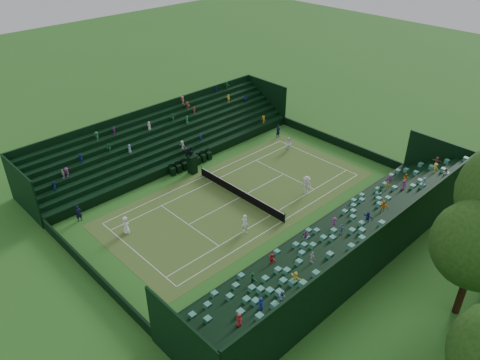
{
  "coord_description": "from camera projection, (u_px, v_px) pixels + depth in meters",
  "views": [
    {
      "loc": [
        27.46,
        -26.3,
        25.28
      ],
      "look_at": [
        0.0,
        0.0,
        2.0
      ],
      "focal_mm": 35.0,
      "sensor_mm": 36.0,
      "label": 1
    }
  ],
  "objects": [
    {
      "name": "perimeter_wall_east",
      "position": [
        308.0,
        232.0,
        40.14
      ],
      "size": [
        0.2,
        31.77,
        1.0
      ],
      "primitive_type": "cube",
      "color": "black",
      "rests_on": "ground"
    },
    {
      "name": "tennis_net",
      "position": [
        240.0,
        193.0,
        45.35
      ],
      "size": [
        11.67,
        0.1,
        1.06
      ],
      "color": "black",
      "rests_on": "ground"
    },
    {
      "name": "perimeter_wall_north",
      "position": [
        338.0,
        142.0,
        54.74
      ],
      "size": [
        17.17,
        0.2,
        1.0
      ],
      "primitive_type": "cube",
      "color": "black",
      "rests_on": "ground"
    },
    {
      "name": "south_grandstand",
      "position": [
        162.0,
        141.0,
        52.62
      ],
      "size": [
        6.6,
        32.0,
        4.9
      ],
      "color": "black",
      "rests_on": "ground"
    },
    {
      "name": "line_judge_north",
      "position": [
        278.0,
        131.0,
        56.52
      ],
      "size": [
        0.45,
        0.63,
        1.62
      ],
      "primitive_type": "imported",
      "rotation": [
        0.0,
        0.0,
        1.47
      ],
      "color": "black",
      "rests_on": "ground"
    },
    {
      "name": "north_grandstand",
      "position": [
        350.0,
        245.0,
        37.02
      ],
      "size": [
        6.6,
        32.0,
        4.9
      ],
      "color": "black",
      "rests_on": "ground"
    },
    {
      "name": "perimeter_wall_south",
      "position": [
        91.0,
        271.0,
        35.99
      ],
      "size": [
        17.17,
        0.2,
        1.0
      ],
      "primitive_type": "cube",
      "color": "black",
      "rests_on": "ground"
    },
    {
      "name": "umpire_chair",
      "position": [
        192.0,
        162.0,
        48.99
      ],
      "size": [
        0.99,
        0.99,
        3.12
      ],
      "color": "black",
      "rests_on": "ground"
    },
    {
      "name": "player_far_east",
      "position": [
        306.0,
        185.0,
        45.75
      ],
      "size": [
        1.4,
        1.03,
        1.94
      ],
      "primitive_type": "imported",
      "rotation": [
        0.0,
        0.0,
        0.26
      ],
      "color": "silver",
      "rests_on": "ground"
    },
    {
      "name": "court_surface",
      "position": [
        240.0,
        197.0,
        45.62
      ],
      "size": [
        12.97,
        26.77,
        0.01
      ],
      "primitive_type": "cube",
      "color": "#2F7326",
      "rests_on": "ground"
    },
    {
      "name": "player_near_west",
      "position": [
        126.0,
        225.0,
        40.39
      ],
      "size": [
        0.97,
        0.8,
        1.7
      ],
      "primitive_type": "imported",
      "rotation": [
        0.0,
        0.0,
        2.79
      ],
      "color": "white",
      "rests_on": "ground"
    },
    {
      "name": "line_judge_south",
      "position": [
        79.0,
        213.0,
        41.98
      ],
      "size": [
        0.45,
        0.62,
        1.58
      ],
      "primitive_type": "imported",
      "rotation": [
        0.0,
        0.0,
        1.43
      ],
      "color": "black",
      "rests_on": "ground"
    },
    {
      "name": "player_far_west",
      "position": [
        289.0,
        144.0,
        53.58
      ],
      "size": [
        0.89,
        0.76,
        1.62
      ],
      "primitive_type": "imported",
      "rotation": [
        0.0,
        0.0,
        -0.19
      ],
      "color": "white",
      "rests_on": "ground"
    },
    {
      "name": "courtside_chairs",
      "position": [
        191.0,
        163.0,
        50.52
      ],
      "size": [
        0.58,
        5.54,
        1.25
      ],
      "color": "black",
      "rests_on": "ground"
    },
    {
      "name": "perimeter_wall_west",
      "position": [
        186.0,
        162.0,
        50.59
      ],
      "size": [
        0.2,
        31.77,
        1.0
      ],
      "primitive_type": "cube",
      "color": "black",
      "rests_on": "ground"
    },
    {
      "name": "player_near_east",
      "position": [
        245.0,
        223.0,
        40.5
      ],
      "size": [
        0.73,
        0.55,
        1.83
      ],
      "primitive_type": "imported",
      "rotation": [
        0.0,
        0.0,
        3.32
      ],
      "color": "white",
      "rests_on": "ground"
    },
    {
      "name": "ground",
      "position": [
        240.0,
        197.0,
        45.63
      ],
      "size": [
        160.0,
        160.0,
        0.0
      ],
      "primitive_type": "plane",
      "color": "#306B21",
      "rests_on": "ground"
    }
  ]
}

